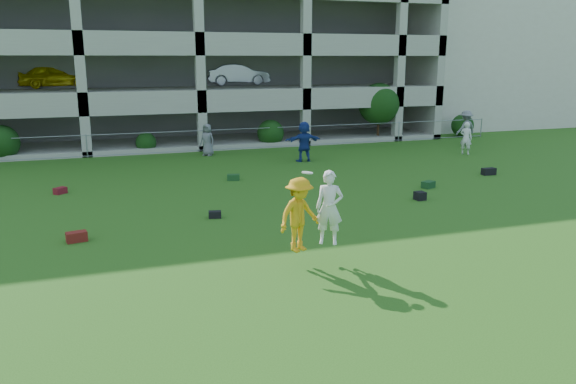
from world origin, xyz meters
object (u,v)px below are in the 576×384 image
object	(u,v)px
bystander_e	(466,138)
stucco_building	(466,58)
bystander_c	(207,140)
crate_d	(420,196)
frisbee_contest	(308,213)
parking_garage	(177,42)
bystander_f	(466,128)
bystander_d	(304,141)

from	to	relation	value
bystander_e	stucco_building	bearing A→B (deg)	-74.15
bystander_c	crate_d	xyz separation A→B (m)	(5.46, -11.80, -0.68)
frisbee_contest	bystander_c	bearing A→B (deg)	87.76
bystander_c	frisbee_contest	distance (m)	16.54
stucco_building	parking_garage	size ratio (longest dim) A/B	0.53
bystander_f	stucco_building	bearing A→B (deg)	-135.37
bystander_e	bystander_f	world-z (taller)	bystander_f
bystander_f	crate_d	xyz separation A→B (m)	(-9.40, -10.43, -0.86)
crate_d	frisbee_contest	distance (m)	7.81
bystander_c	frisbee_contest	xyz separation A→B (m)	(-0.65, -16.52, 0.49)
bystander_c	parking_garage	bearing A→B (deg)	133.08
crate_d	parking_garage	bearing A→B (deg)	103.97
stucco_building	crate_d	distance (m)	28.69
bystander_c	crate_d	size ratio (longest dim) A/B	4.72
bystander_f	crate_d	size ratio (longest dim) A/B	5.79
crate_d	parking_garage	world-z (taller)	parking_garage
parking_garage	frisbee_contest	bearing A→B (deg)	-91.45
parking_garage	crate_d	bearing A→B (deg)	-76.03
bystander_e	parking_garage	size ratio (longest dim) A/B	0.06
bystander_d	frisbee_contest	xyz separation A→B (m)	(-4.83, -13.34, 0.33)
bystander_e	bystander_f	xyz separation A→B (m)	(1.84, 2.59, 0.15)
bystander_d	bystander_e	xyz separation A→B (m)	(8.84, -0.78, -0.13)
stucco_building	crate_d	size ratio (longest dim) A/B	45.71
bystander_d	frisbee_contest	distance (m)	14.19
bystander_c	bystander_d	distance (m)	5.26
bystander_d	stucco_building	bearing A→B (deg)	-145.22
bystander_d	parking_garage	bearing A→B (deg)	-73.42
bystander_d	bystander_c	bearing A→B (deg)	-38.08
stucco_building	bystander_c	xyz separation A→B (m)	(-23.04, -10.35, -4.17)
bystander_e	crate_d	xyz separation A→B (m)	(-7.56, -7.84, -0.71)
bystander_d	bystander_e	distance (m)	8.87
crate_d	frisbee_contest	bearing A→B (deg)	-142.34
crate_d	bystander_f	bearing A→B (deg)	47.98
bystander_c	stucco_building	bearing A→B (deg)	67.43
stucco_building	bystander_f	bearing A→B (deg)	-124.90
frisbee_contest	bystander_d	bearing A→B (deg)	70.08
bystander_c	bystander_e	size ratio (longest dim) A/B	0.96
bystander_c	bystander_d	xyz separation A→B (m)	(4.19, -3.18, 0.16)
bystander_c	bystander_f	size ratio (longest dim) A/B	0.82
bystander_d	bystander_f	bearing A→B (deg)	-171.28
bystander_d	crate_d	xyz separation A→B (m)	(1.28, -8.62, -0.84)
bystander_d	frisbee_contest	bearing A→B (deg)	69.19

